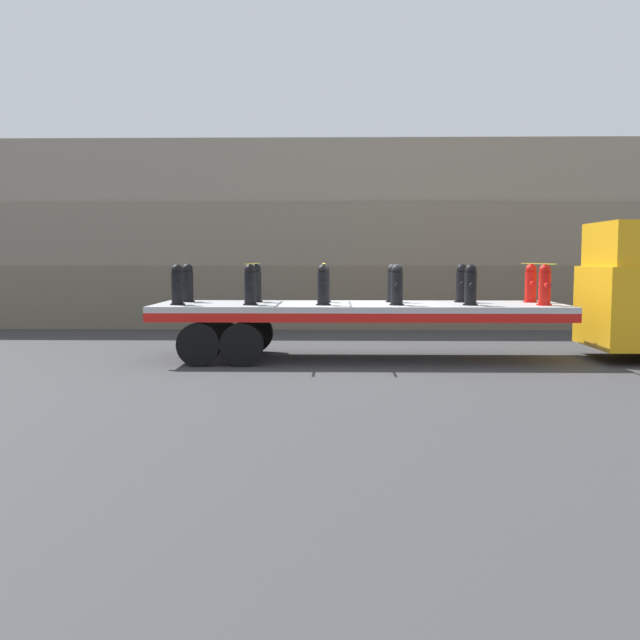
# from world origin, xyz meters

# --- Properties ---
(ground_plane) EXTENTS (120.00, 120.00, 0.00)m
(ground_plane) POSITION_xyz_m (0.00, 0.00, 0.00)
(ground_plane) COLOR #38383A
(rock_cliff) EXTENTS (60.00, 3.30, 6.33)m
(rock_cliff) POSITION_xyz_m (0.00, 8.49, 3.16)
(rock_cliff) COLOR #706656
(rock_cliff) RESTS_ON ground_plane
(flatbed_trailer) EXTENTS (9.48, 2.68, 1.31)m
(flatbed_trailer) POSITION_xyz_m (-0.71, 0.00, 1.05)
(flatbed_trailer) COLOR #B2B2B7
(flatbed_trailer) RESTS_ON ground_plane
(fire_hydrant_black_near_0) EXTENTS (0.34, 0.58, 0.93)m
(fire_hydrant_black_near_0) POSITION_xyz_m (-4.14, -0.57, 1.76)
(fire_hydrant_black_near_0) COLOR black
(fire_hydrant_black_near_0) RESTS_ON flatbed_trailer
(fire_hydrant_black_far_0) EXTENTS (0.34, 0.58, 0.93)m
(fire_hydrant_black_far_0) POSITION_xyz_m (-4.14, 0.57, 1.76)
(fire_hydrant_black_far_0) COLOR black
(fire_hydrant_black_far_0) RESTS_ON flatbed_trailer
(fire_hydrant_black_near_1) EXTENTS (0.34, 0.58, 0.93)m
(fire_hydrant_black_near_1) POSITION_xyz_m (-2.48, -0.57, 1.76)
(fire_hydrant_black_near_1) COLOR black
(fire_hydrant_black_near_1) RESTS_ON flatbed_trailer
(fire_hydrant_black_far_1) EXTENTS (0.34, 0.58, 0.93)m
(fire_hydrant_black_far_1) POSITION_xyz_m (-2.48, 0.57, 1.76)
(fire_hydrant_black_far_1) COLOR black
(fire_hydrant_black_far_1) RESTS_ON flatbed_trailer
(fire_hydrant_black_near_2) EXTENTS (0.34, 0.58, 0.93)m
(fire_hydrant_black_near_2) POSITION_xyz_m (-0.83, -0.57, 1.76)
(fire_hydrant_black_near_2) COLOR black
(fire_hydrant_black_near_2) RESTS_ON flatbed_trailer
(fire_hydrant_black_far_2) EXTENTS (0.34, 0.58, 0.93)m
(fire_hydrant_black_far_2) POSITION_xyz_m (-0.83, 0.57, 1.76)
(fire_hydrant_black_far_2) COLOR black
(fire_hydrant_black_far_2) RESTS_ON flatbed_trailer
(fire_hydrant_black_near_3) EXTENTS (0.34, 0.58, 0.93)m
(fire_hydrant_black_near_3) POSITION_xyz_m (0.83, -0.57, 1.76)
(fire_hydrant_black_near_3) COLOR black
(fire_hydrant_black_near_3) RESTS_ON flatbed_trailer
(fire_hydrant_black_far_3) EXTENTS (0.34, 0.58, 0.93)m
(fire_hydrant_black_far_3) POSITION_xyz_m (0.83, 0.57, 1.76)
(fire_hydrant_black_far_3) COLOR black
(fire_hydrant_black_far_3) RESTS_ON flatbed_trailer
(fire_hydrant_black_near_4) EXTENTS (0.34, 0.58, 0.93)m
(fire_hydrant_black_near_4) POSITION_xyz_m (2.48, -0.57, 1.76)
(fire_hydrant_black_near_4) COLOR black
(fire_hydrant_black_near_4) RESTS_ON flatbed_trailer
(fire_hydrant_black_far_4) EXTENTS (0.34, 0.58, 0.93)m
(fire_hydrant_black_far_4) POSITION_xyz_m (2.48, 0.57, 1.76)
(fire_hydrant_black_far_4) COLOR black
(fire_hydrant_black_far_4) RESTS_ON flatbed_trailer
(fire_hydrant_red_near_5) EXTENTS (0.34, 0.58, 0.93)m
(fire_hydrant_red_near_5) POSITION_xyz_m (4.14, -0.57, 1.76)
(fire_hydrant_red_near_5) COLOR red
(fire_hydrant_red_near_5) RESTS_ON flatbed_trailer
(fire_hydrant_red_far_5) EXTENTS (0.34, 0.58, 0.93)m
(fire_hydrant_red_far_5) POSITION_xyz_m (4.14, 0.57, 1.76)
(fire_hydrant_red_far_5) COLOR red
(fire_hydrant_red_far_5) RESTS_ON flatbed_trailer
(cargo_strap_rear) EXTENTS (0.05, 2.79, 0.01)m
(cargo_strap_rear) POSITION_xyz_m (-2.48, 0.00, 2.24)
(cargo_strap_rear) COLOR yellow
(cargo_strap_rear) RESTS_ON fire_hydrant_black_near_1
(cargo_strap_middle) EXTENTS (0.05, 2.79, 0.01)m
(cargo_strap_middle) POSITION_xyz_m (-0.83, 0.00, 2.24)
(cargo_strap_middle) COLOR yellow
(cargo_strap_middle) RESTS_ON fire_hydrant_black_near_2
(cargo_strap_front) EXTENTS (0.05, 2.79, 0.01)m
(cargo_strap_front) POSITION_xyz_m (4.14, 0.00, 2.24)
(cargo_strap_front) COLOR yellow
(cargo_strap_front) RESTS_ON fire_hydrant_red_near_5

